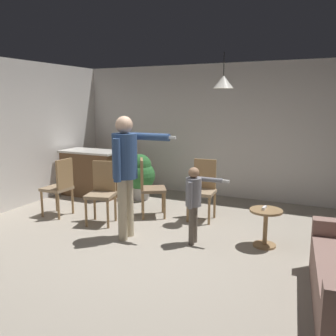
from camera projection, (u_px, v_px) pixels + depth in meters
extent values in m
plane|color=#9E9384|center=(149.00, 250.00, 4.84)|extent=(7.68, 7.68, 0.00)
cube|color=silver|center=(222.00, 131.00, 7.44)|extent=(6.40, 0.10, 2.70)
cylinder|color=#99754C|center=(318.00, 268.00, 4.25)|extent=(0.05, 0.05, 0.06)
cube|color=brown|center=(92.00, 174.00, 7.62)|extent=(1.20, 0.60, 0.91)
cube|color=beige|center=(91.00, 151.00, 7.53)|extent=(1.26, 0.66, 0.04)
cylinder|color=#99754C|center=(266.00, 211.00, 4.88)|extent=(0.44, 0.44, 0.03)
cylinder|color=#99754C|center=(265.00, 229.00, 4.93)|extent=(0.06, 0.06, 0.49)
cylinder|color=#99754C|center=(264.00, 245.00, 4.97)|extent=(0.31, 0.31, 0.03)
cylinder|color=tan|center=(129.00, 207.00, 5.29)|extent=(0.13, 0.13, 0.89)
cylinder|color=tan|center=(122.00, 210.00, 5.13)|extent=(0.13, 0.13, 0.89)
cylinder|color=navy|center=(125.00, 156.00, 5.07)|extent=(0.35, 0.35, 0.63)
sphere|color=#D8AD8C|center=(124.00, 125.00, 4.99)|extent=(0.24, 0.24, 0.24)
cylinder|color=navy|center=(150.00, 137.00, 5.09)|extent=(0.59, 0.11, 0.10)
cube|color=white|center=(171.00, 138.00, 4.95)|extent=(0.13, 0.04, 0.04)
cylinder|color=navy|center=(117.00, 160.00, 4.90)|extent=(0.10, 0.10, 0.59)
cylinder|color=#60564C|center=(195.00, 223.00, 5.08)|extent=(0.08, 0.08, 0.55)
cylinder|color=#60564C|center=(192.00, 226.00, 4.98)|extent=(0.08, 0.08, 0.55)
cylinder|color=slate|center=(194.00, 192.00, 4.94)|extent=(0.22, 0.22, 0.39)
sphere|color=#9E7556|center=(194.00, 173.00, 4.90)|extent=(0.15, 0.15, 0.15)
cylinder|color=slate|center=(210.00, 180.00, 4.95)|extent=(0.36, 0.07, 0.06)
cube|color=white|center=(225.00, 181.00, 4.86)|extent=(0.13, 0.04, 0.04)
cylinder|color=slate|center=(190.00, 195.00, 4.84)|extent=(0.06, 0.06, 0.36)
cylinder|color=#99754C|center=(142.00, 201.00, 6.40)|extent=(0.04, 0.04, 0.45)
cylinder|color=#99754C|center=(143.00, 207.00, 6.05)|extent=(0.04, 0.04, 0.45)
cylinder|color=#99754C|center=(163.00, 200.00, 6.44)|extent=(0.04, 0.04, 0.45)
cylinder|color=#99754C|center=(165.00, 206.00, 6.09)|extent=(0.04, 0.04, 0.45)
cube|color=#7F664C|center=(153.00, 189.00, 6.20)|extent=(0.58, 0.58, 0.05)
cube|color=#99754C|center=(142.00, 174.00, 6.13)|extent=(0.23, 0.34, 0.50)
cylinder|color=#99754C|center=(215.00, 205.00, 6.14)|extent=(0.04, 0.04, 0.45)
cylinder|color=#99754C|center=(194.00, 203.00, 6.27)|extent=(0.04, 0.04, 0.45)
cylinder|color=#99754C|center=(209.00, 211.00, 5.81)|extent=(0.04, 0.04, 0.45)
cylinder|color=#99754C|center=(188.00, 209.00, 5.94)|extent=(0.04, 0.04, 0.45)
cube|color=#997F60|center=(202.00, 192.00, 6.00)|extent=(0.45, 0.45, 0.05)
cube|color=#99754C|center=(205.00, 174.00, 6.12)|extent=(0.38, 0.07, 0.50)
cylinder|color=#99754C|center=(58.00, 206.00, 6.06)|extent=(0.04, 0.04, 0.45)
cylinder|color=#99754C|center=(73.00, 201.00, 6.38)|extent=(0.04, 0.04, 0.45)
cylinder|color=#99754C|center=(42.00, 204.00, 6.21)|extent=(0.04, 0.04, 0.45)
cylinder|color=#99754C|center=(57.00, 199.00, 6.53)|extent=(0.04, 0.04, 0.45)
cube|color=#997F60|center=(57.00, 189.00, 6.25)|extent=(0.42, 0.42, 0.05)
cube|color=#99754C|center=(65.00, 174.00, 6.12)|extent=(0.04, 0.38, 0.50)
cylinder|color=#99754C|center=(115.00, 208.00, 5.99)|extent=(0.04, 0.04, 0.45)
cylinder|color=#99754C|center=(95.00, 207.00, 6.05)|extent=(0.04, 0.04, 0.45)
cylinder|color=#99754C|center=(108.00, 214.00, 5.64)|extent=(0.04, 0.04, 0.45)
cylinder|color=#99754C|center=(86.00, 213.00, 5.71)|extent=(0.04, 0.04, 0.45)
cube|color=#997F60|center=(101.00, 195.00, 5.80)|extent=(0.51, 0.51, 0.05)
cube|color=#99754C|center=(104.00, 176.00, 5.94)|extent=(0.38, 0.14, 0.50)
cylinder|color=#B7B2AD|center=(141.00, 192.00, 7.37)|extent=(0.35, 0.35, 0.27)
sphere|color=#2D6B33|center=(140.00, 176.00, 7.31)|extent=(0.60, 0.60, 0.60)
sphere|color=#2D6B33|center=(140.00, 165.00, 7.27)|extent=(0.45, 0.45, 0.45)
cube|color=white|center=(264.00, 208.00, 4.89)|extent=(0.05, 0.13, 0.04)
cone|color=silver|center=(223.00, 82.00, 5.65)|extent=(0.32, 0.32, 0.20)
cylinder|color=black|center=(224.00, 64.00, 5.60)|extent=(0.01, 0.01, 0.36)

